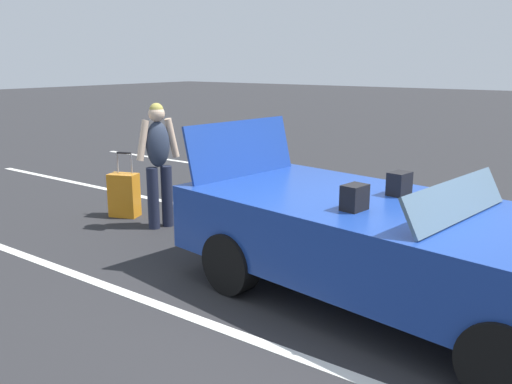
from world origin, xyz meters
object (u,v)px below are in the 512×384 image
(suitcase_large_black, at_px, (242,200))
(suitcase_medium_bright, at_px, (124,195))
(convertible_car, at_px, (416,249))
(traveler_person, at_px, (158,159))

(suitcase_large_black, height_order, suitcase_medium_bright, suitcase_medium_bright)
(convertible_car, xyz_separation_m, suitcase_medium_bright, (-4.45, 0.56, -0.28))
(suitcase_large_black, relative_size, suitcase_medium_bright, 0.80)
(suitcase_large_black, distance_m, suitcase_medium_bright, 1.78)
(suitcase_large_black, distance_m, traveler_person, 1.23)
(convertible_car, height_order, suitcase_large_black, convertible_car)
(suitcase_medium_bright, xyz_separation_m, traveler_person, (0.80, -0.06, 0.62))
(suitcase_large_black, height_order, traveler_person, traveler_person)
(convertible_car, relative_size, suitcase_medium_bright, 4.71)
(suitcase_medium_bright, bearing_deg, traveler_person, 64.56)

